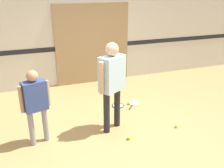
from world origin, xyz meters
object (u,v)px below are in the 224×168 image
(racket_second_spare, at_px, (118,105))
(tennis_ball_by_spare_racket, at_px, (129,103))
(person_student_left, at_px, (35,100))
(person_instructor, at_px, (112,78))
(tennis_ball_stray_left, at_px, (176,126))
(racket_spare_on_floor, at_px, (134,103))
(tennis_ball_near_instructor, at_px, (129,138))

(racket_second_spare, height_order, tennis_ball_by_spare_racket, tennis_ball_by_spare_racket)
(person_student_left, distance_m, tennis_ball_by_spare_racket, 2.36)
(person_instructor, relative_size, tennis_ball_stray_left, 25.42)
(person_instructor, distance_m, tennis_ball_by_spare_racket, 1.49)
(racket_spare_on_floor, xyz_separation_m, tennis_ball_by_spare_racket, (-0.14, -0.01, 0.02))
(racket_second_spare, bearing_deg, racket_spare_on_floor, -78.66)
(tennis_ball_by_spare_racket, bearing_deg, person_student_left, -157.83)
(tennis_ball_stray_left, bearing_deg, racket_spare_on_floor, 105.12)
(person_student_left, height_order, tennis_ball_by_spare_racket, person_student_left)
(racket_second_spare, bearing_deg, person_instructor, 167.11)
(tennis_ball_near_instructor, bearing_deg, racket_spare_on_floor, 61.93)
(tennis_ball_near_instructor, bearing_deg, tennis_ball_by_spare_racket, 66.66)
(racket_second_spare, relative_size, tennis_ball_stray_left, 7.39)
(racket_second_spare, bearing_deg, tennis_ball_by_spare_racket, -82.36)
(racket_spare_on_floor, xyz_separation_m, tennis_ball_stray_left, (0.34, -1.24, 0.02))
(person_student_left, relative_size, racket_spare_on_floor, 2.73)
(person_instructor, height_order, tennis_ball_near_instructor, person_instructor)
(tennis_ball_near_instructor, bearing_deg, tennis_ball_stray_left, 3.36)
(tennis_ball_by_spare_racket, bearing_deg, racket_second_spare, 172.83)
(tennis_ball_near_instructor, bearing_deg, person_instructor, 108.99)
(person_student_left, xyz_separation_m, racket_second_spare, (1.80, 0.87, -0.81))
(tennis_ball_near_instructor, distance_m, tennis_ball_by_spare_racket, 1.41)
(tennis_ball_near_instructor, height_order, tennis_ball_by_spare_racket, same)
(racket_second_spare, height_order, tennis_ball_stray_left, tennis_ball_stray_left)
(tennis_ball_near_instructor, relative_size, tennis_ball_by_spare_racket, 1.00)
(tennis_ball_near_instructor, relative_size, tennis_ball_stray_left, 1.00)
(person_student_left, xyz_separation_m, tennis_ball_by_spare_racket, (2.06, 0.84, -0.79))
(racket_spare_on_floor, relative_size, racket_second_spare, 1.00)
(person_instructor, distance_m, racket_second_spare, 1.42)
(person_instructor, height_order, tennis_ball_stray_left, person_instructor)
(person_student_left, height_order, racket_spare_on_floor, person_student_left)
(person_instructor, xyz_separation_m, tennis_ball_near_instructor, (0.16, -0.46, -1.00))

